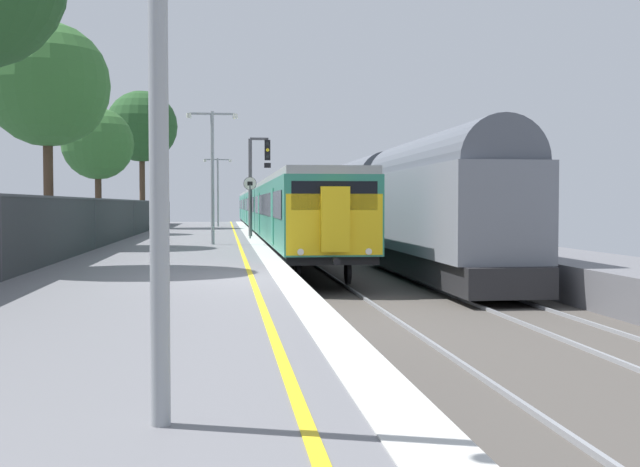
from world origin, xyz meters
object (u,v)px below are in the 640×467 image
Objects in this scene: signal_gantry at (256,175)px; platform_lamp_far at (218,185)px; speed_limit_sign at (250,200)px; background_tree_back at (98,146)px; platform_lamp_mid at (212,165)px; background_tree_centre at (142,128)px; commuter_train_at_platform at (269,209)px; freight_train_adjacent_track at (341,203)px; background_tree_left at (51,88)px.

platform_lamp_far is (-2.01, 17.82, -0.11)m from signal_gantry.
background_tree_back is (-7.79, 6.49, 2.84)m from speed_limit_sign.
background_tree_back is (-6.15, 11.46, 1.53)m from platform_lamp_mid.
background_tree_centre is at bearing 83.08° from background_tree_back.
commuter_train_at_platform is 9.94m from background_tree_centre.
commuter_train_at_platform is at bearing 83.75° from speed_limit_sign.
background_tree_centre reaches higher than platform_lamp_far.
freight_train_adjacent_track is at bearing 17.89° from background_tree_back.
speed_limit_sign is 0.58× the size of platform_lamp_far.
platform_lamp_far is at bearing 66.25° from background_tree_back.
freight_train_adjacent_track reaches higher than commuter_train_at_platform.
platform_lamp_mid reaches higher than platform_lamp_far.
commuter_train_at_platform is at bearing 123.87° from freight_train_adjacent_track.
background_tree_centre is at bearing -179.84° from commuter_train_at_platform.
background_tree_back reaches higher than platform_lamp_far.
speed_limit_sign is (-1.85, -16.86, 0.53)m from commuter_train_at_platform.
platform_lamp_far is 0.73× the size of background_tree_back.
background_tree_left is (-5.82, -26.79, 2.89)m from platform_lamp_far.
background_tree_left is 12.86m from background_tree_back.
commuter_train_at_platform is at bearing 47.10° from background_tree_back.
freight_train_adjacent_track is 12.37m from speed_limit_sign.
speed_limit_sign is 5.39m from platform_lamp_mid.
background_tree_centre is at bearing 115.98° from signal_gantry.
speed_limit_sign is 0.42× the size of background_tree_back.
commuter_train_at_platform is at bearing -46.14° from platform_lamp_far.
signal_gantry is at bearing -83.57° from platform_lamp_far.
speed_limit_sign is 0.34× the size of background_tree_left.
signal_gantry is at bearing -25.15° from background_tree_back.
speed_limit_sign is at bearing -39.83° from background_tree_back.
background_tree_back is at bearing 91.50° from background_tree_left.
platform_lamp_far is at bearing 90.00° from platform_lamp_mid.
freight_train_adjacent_track is 6.95× the size of background_tree_left.
background_tree_left is at bearing -139.75° from speed_limit_sign.
commuter_train_at_platform is 25.38m from background_tree_left.
commuter_train_at_platform is 22.47× the size of speed_limit_sign.
freight_train_adjacent_track is 6.31× the size of background_tree_centre.
commuter_train_at_platform is 7.19m from freight_train_adjacent_track.
platform_lamp_far is 27.57m from background_tree_left.
speed_limit_sign is at bearing -96.25° from commuter_train_at_platform.
background_tree_centre is (-6.53, 16.84, 4.81)m from speed_limit_sign.
freight_train_adjacent_track is 22.14m from background_tree_left.
background_tree_back reaches higher than freight_train_adjacent_track.
background_tree_centre is (-4.90, -3.64, 3.68)m from platform_lamp_far.
background_tree_centre is at bearing -143.37° from platform_lamp_far.
platform_lamp_far is 0.59× the size of background_tree_left.
background_tree_left reaches higher than freight_train_adjacent_track.
platform_lamp_mid is (-2.01, -7.63, 0.07)m from signal_gantry.
platform_lamp_far reaches higher than commuter_train_at_platform.
signal_gantry is 1.72× the size of speed_limit_sign.
commuter_train_at_platform is at bearing 84.10° from signal_gantry.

